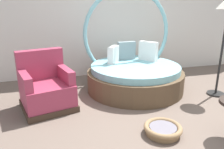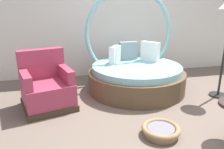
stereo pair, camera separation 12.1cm
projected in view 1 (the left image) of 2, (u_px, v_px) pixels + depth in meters
name	position (u px, v px, depth m)	size (l,w,h in m)	color
ground_plane	(152.00, 121.00, 3.33)	(8.00, 8.00, 0.02)	#66564C
back_wall	(110.00, 19.00, 5.25)	(8.00, 0.12, 2.66)	silver
round_daybed	(134.00, 71.00, 4.52)	(1.91, 1.91, 2.00)	brown
red_armchair	(46.00, 89.00, 3.67)	(0.98, 0.98, 0.94)	#38281E
pet_basket	(163.00, 129.00, 2.96)	(0.51, 0.51, 0.13)	#8E704C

